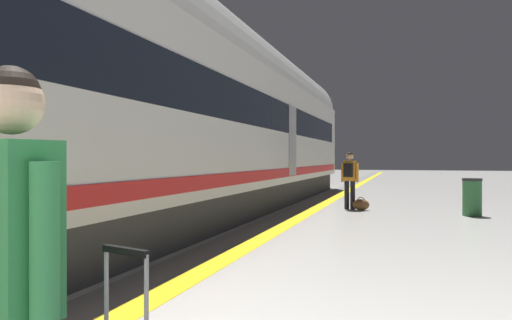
% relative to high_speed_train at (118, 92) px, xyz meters
% --- Properties ---
extents(safety_line_strip, '(0.36, 80.00, 0.01)m').
position_rel_high_speed_train_xyz_m(safety_line_strip, '(2.22, 2.87, -2.50)').
color(safety_line_strip, yellow).
rests_on(safety_line_strip, ground).
extents(tactile_edge_band, '(0.73, 80.00, 0.01)m').
position_rel_high_speed_train_xyz_m(tactile_edge_band, '(1.83, 2.87, -2.50)').
color(tactile_edge_band, slate).
rests_on(tactile_edge_band, ground).
extents(high_speed_train, '(2.94, 34.54, 4.97)m').
position_rel_high_speed_train_xyz_m(high_speed_train, '(0.00, 0.00, 0.00)').
color(high_speed_train, '#38383D').
rests_on(high_speed_train, ground).
extents(traveller_foreground, '(0.57, 0.34, 1.71)m').
position_rel_high_speed_train_xyz_m(traveller_foreground, '(3.30, -5.76, -1.51)').
color(traveller_foreground, brown).
rests_on(traveller_foreground, ground).
extents(passenger_near, '(0.48, 0.34, 1.57)m').
position_rel_high_speed_train_xyz_m(passenger_near, '(3.13, 6.36, -1.57)').
color(passenger_near, black).
rests_on(passenger_near, ground).
extents(duffel_bag_near, '(0.44, 0.26, 0.36)m').
position_rel_high_speed_train_xyz_m(duffel_bag_near, '(3.46, 6.17, -2.35)').
color(duffel_bag_near, brown).
rests_on(duffel_bag_near, ground).
extents(waste_bin, '(0.46, 0.46, 0.91)m').
position_rel_high_speed_train_xyz_m(waste_bin, '(6.14, 5.69, -2.05)').
color(waste_bin, '#2D6638').
rests_on(waste_bin, ground).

